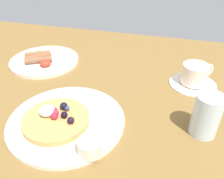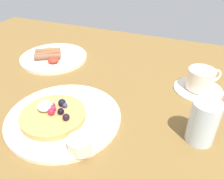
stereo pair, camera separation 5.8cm
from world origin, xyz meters
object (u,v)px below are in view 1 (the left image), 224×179
(breakfast_plate, at_px, (45,61))
(coffee_cup, at_px, (195,73))
(syrup_ramekin, at_px, (90,147))
(coffee_saucer, at_px, (193,83))
(water_glass, at_px, (206,115))
(pancake_plate, at_px, (67,121))

(breakfast_plate, height_order, coffee_cup, coffee_cup)
(syrup_ramekin, bearing_deg, breakfast_plate, 130.55)
(coffee_saucer, xyz_separation_m, water_glass, (0.02, -0.21, 0.05))
(pancake_plate, bearing_deg, breakfast_plate, 127.84)
(breakfast_plate, relative_size, coffee_saucer, 1.71)
(coffee_saucer, height_order, water_glass, water_glass)
(pancake_plate, xyz_separation_m, water_glass, (0.32, 0.05, 0.05))
(breakfast_plate, bearing_deg, coffee_cup, -1.24)
(syrup_ramekin, xyz_separation_m, water_glass, (0.23, 0.14, 0.02))
(syrup_ramekin, height_order, breakfast_plate, syrup_ramekin)
(syrup_ramekin, height_order, coffee_cup, coffee_cup)
(pancake_plate, height_order, water_glass, water_glass)
(breakfast_plate, bearing_deg, pancake_plate, -52.16)
(breakfast_plate, bearing_deg, water_glass, -22.60)
(water_glass, bearing_deg, breakfast_plate, 157.40)
(coffee_saucer, bearing_deg, syrup_ramekin, -121.16)
(syrup_ramekin, height_order, water_glass, water_glass)
(breakfast_plate, bearing_deg, coffee_saucer, -1.36)
(breakfast_plate, height_order, water_glass, water_glass)
(pancake_plate, xyz_separation_m, syrup_ramekin, (0.09, -0.08, 0.02))
(pancake_plate, relative_size, coffee_saucer, 2.01)
(breakfast_plate, xyz_separation_m, coffee_saucer, (0.52, -0.01, -0.00))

